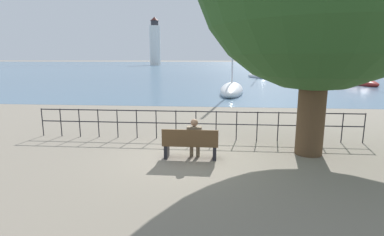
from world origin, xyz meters
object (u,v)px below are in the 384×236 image
(park_bench, at_px, (190,145))
(harbor_lighthouse, at_px, (155,43))
(sailboat_1, at_px, (258,76))
(sailboat_0, at_px, (232,90))
(sailboat_2, at_px, (354,82))
(seated_person_left, at_px, (194,136))

(park_bench, distance_m, harbor_lighthouse, 132.49)
(park_bench, relative_size, sailboat_1, 0.13)
(sailboat_0, relative_size, sailboat_2, 0.85)
(sailboat_1, distance_m, harbor_lighthouse, 96.84)
(park_bench, bearing_deg, sailboat_0, 83.63)
(seated_person_left, height_order, sailboat_1, sailboat_1)
(sailboat_1, bearing_deg, harbor_lighthouse, 96.79)
(sailboat_1, bearing_deg, sailboat_0, -117.20)
(sailboat_2, height_order, harbor_lighthouse, harbor_lighthouse)
(harbor_lighthouse, bearing_deg, sailboat_0, -74.98)
(park_bench, xyz_separation_m, seated_person_left, (0.11, 0.08, 0.23))
(sailboat_2, distance_m, harbor_lighthouse, 110.85)
(sailboat_1, xyz_separation_m, harbor_lighthouse, (-35.02, 89.78, 9.59))
(harbor_lighthouse, bearing_deg, seated_person_left, -77.67)
(park_bench, height_order, sailboat_0, sailboat_0)
(sailboat_0, bearing_deg, harbor_lighthouse, 109.96)
(sailboat_0, relative_size, sailboat_1, 0.72)
(park_bench, relative_size, sailboat_0, 0.18)
(sailboat_0, height_order, sailboat_2, sailboat_2)
(seated_person_left, bearing_deg, sailboat_2, 59.67)
(sailboat_1, bearing_deg, sailboat_2, -63.99)
(sailboat_2, bearing_deg, harbor_lighthouse, 108.46)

